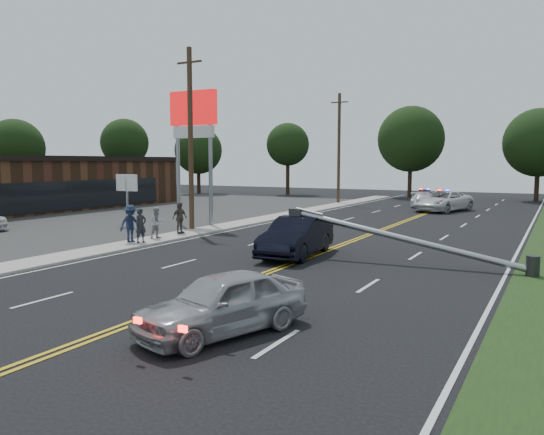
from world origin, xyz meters
The scene contains 24 objects.
ground centered at (0.00, 0.00, 0.00)m, with size 120.00×120.00×0.00m, color black.
parking_lot centered at (-20.00, 10.00, 0.01)m, with size 25.00×60.00×0.01m, color #2D2D2D.
sidewalk centered at (-8.40, 10.00, 0.06)m, with size 1.80×70.00×0.12m, color #A49E94.
centerline_yellow centered at (0.00, 10.00, 0.01)m, with size 0.36×80.00×0.00m, color gold.
pharmacy_building centered at (-27.99, 14.00, 2.20)m, with size 8.40×30.40×4.30m.
pylon_sign centered at (-10.50, 14.00, 6.00)m, with size 3.20×0.35×8.00m.
small_sign centered at (-14.00, 12.00, 2.33)m, with size 1.60×0.14×3.10m.
fallen_streetlight centered at (4.19, 8.00, 0.92)m, with size 9.36×0.44×1.91m.
utility_pole_mid centered at (-9.20, 12.00, 5.08)m, with size 1.60×0.28×10.00m.
utility_pole_far centered at (-9.20, 34.00, 5.08)m, with size 1.60×0.28×10.00m.
tree_2 centered at (-36.20, 20.58, 5.13)m, with size 5.39×5.39×7.83m.
tree_3 centered at (-34.05, 32.56, 5.95)m, with size 5.26×5.26×8.60m.
tree_4 centered at (-29.87, 40.52, 5.22)m, with size 5.72×5.72×8.09m.
tree_5 centered at (-19.64, 44.21, 5.86)m, with size 5.00×5.00×8.38m.
tree_6 centered at (-5.70, 46.02, 6.27)m, with size 7.06×7.06×9.81m.
tree_7 centered at (6.65, 46.12, 5.69)m, with size 6.63×6.63×9.01m.
crashed_sedan centered at (-0.57, 7.64, 0.80)m, with size 1.69×4.85×1.60m, color black.
waiting_sedan centered at (2.30, -1.98, 0.70)m, with size 1.66×4.12×1.40m, color #A3A6AB.
emergency_a centered at (0.74, 30.89, 0.79)m, with size 2.63×5.70×1.58m, color silver.
emergency_b centered at (-0.98, 32.17, 0.65)m, with size 1.81×4.45×1.29m, color white.
bystander_a centered at (-8.12, 6.75, 0.92)m, with size 0.58×0.38×1.60m, color #24232B.
bystander_b centered at (-8.40, 8.21, 0.89)m, with size 0.75×0.58×1.54m, color #9E9DA2.
bystander_c centered at (-8.67, 6.67, 0.98)m, with size 1.11×0.64×1.72m, color #1A2642.
bystander_d centered at (-8.53, 10.10, 0.94)m, with size 0.96×0.40×1.64m, color #524942.
Camera 1 is at (8.83, -11.58, 3.83)m, focal length 35.00 mm.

